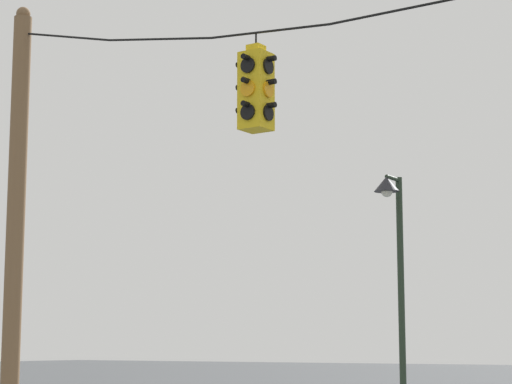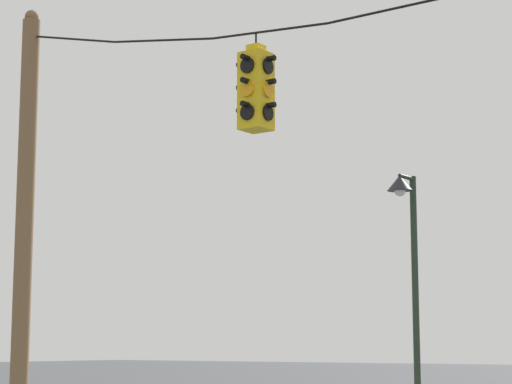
# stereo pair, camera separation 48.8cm
# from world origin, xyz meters

# --- Properties ---
(utility_pole_left) EXTENTS (0.27, 0.27, 7.29)m
(utility_pole_left) POSITION_xyz_m (-6.18, 0.38, 3.63)
(utility_pole_left) COLOR brown
(utility_pole_left) RESTS_ON ground_plane
(traffic_light_near_left_pole) EXTENTS (0.58, 0.58, 1.24)m
(traffic_light_near_left_pole) POSITION_xyz_m (-1.95, 0.38, 5.39)
(traffic_light_near_left_pole) COLOR yellow
(street_lamp) EXTENTS (0.46, 0.79, 5.29)m
(street_lamp) POSITION_xyz_m (-3.11, 6.62, 3.81)
(street_lamp) COLOR #233323
(street_lamp) RESTS_ON ground_plane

